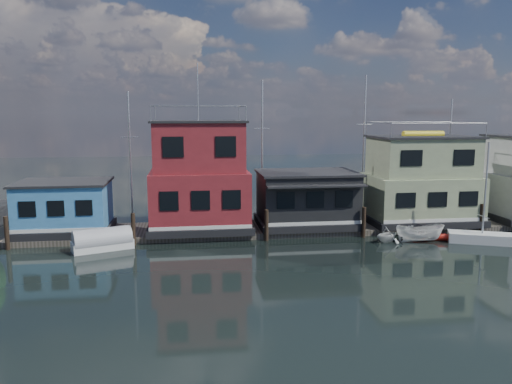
{
  "coord_description": "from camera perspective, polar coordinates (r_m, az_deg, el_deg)",
  "views": [
    {
      "loc": [
        -9.28,
        -24.06,
        8.79
      ],
      "look_at": [
        -4.35,
        12.0,
        3.0
      ],
      "focal_mm": 35.0,
      "sensor_mm": 36.0,
      "label": 1
    }
  ],
  "objects": [
    {
      "name": "ground",
      "position": [
        27.24,
        12.78,
        -10.02
      ],
      "size": [
        160.0,
        160.0,
        0.0
      ],
      "primitive_type": "plane",
      "color": "black",
      "rests_on": "ground"
    },
    {
      "name": "houseboat_blue",
      "position": [
        37.68,
        -21.05,
        -1.64
      ],
      "size": [
        6.4,
        4.9,
        3.66
      ],
      "color": "black",
      "rests_on": "dock"
    },
    {
      "name": "tarp_runabout",
      "position": [
        33.93,
        -17.14,
        -5.39
      ],
      "size": [
        4.05,
        2.71,
        1.53
      ],
      "rotation": [
        0.0,
        0.0,
        0.36
      ],
      "color": "white",
      "rests_on": "ground"
    },
    {
      "name": "background_masts",
      "position": [
        44.46,
        10.68,
        4.71
      ],
      "size": [
        36.4,
        0.16,
        12.0
      ],
      "color": "silver",
      "rests_on": "ground"
    },
    {
      "name": "dinghy_white",
      "position": [
        35.54,
        14.77,
        -4.68
      ],
      "size": [
        2.65,
        2.52,
        1.09
      ],
      "primitive_type": "imported",
      "rotation": [
        0.0,
        0.0,
        2.04
      ],
      "color": "silver",
      "rests_on": "ground"
    },
    {
      "name": "houseboat_red",
      "position": [
        36.37,
        -6.49,
        1.58
      ],
      "size": [
        7.4,
        5.9,
        11.86
      ],
      "color": "black",
      "rests_on": "dock"
    },
    {
      "name": "houseboat_green",
      "position": [
        40.54,
        18.3,
        1.15
      ],
      "size": [
        8.4,
        5.9,
        7.03
      ],
      "color": "black",
      "rests_on": "dock"
    },
    {
      "name": "dock",
      "position": [
        38.21,
        6.49,
        -4.01
      ],
      "size": [
        48.0,
        5.0,
        0.4
      ],
      "primitive_type": "cube",
      "color": "#595147",
      "rests_on": "ground"
    },
    {
      "name": "red_kayak",
      "position": [
        36.93,
        19.46,
        -4.87
      ],
      "size": [
        3.31,
        1.21,
        0.48
      ],
      "primitive_type": "cylinder",
      "rotation": [
        0.0,
        1.57,
        -0.23
      ],
      "color": "#AB1C12",
      "rests_on": "ground"
    },
    {
      "name": "houseboat_dark",
      "position": [
        37.64,
        5.82,
        -0.76
      ],
      "size": [
        7.4,
        6.1,
        4.06
      ],
      "color": "black",
      "rests_on": "dock"
    },
    {
      "name": "pilings",
      "position": [
        35.29,
        7.11,
        -3.62
      ],
      "size": [
        42.28,
        0.28,
        2.2
      ],
      "color": "#2D2116",
      "rests_on": "ground"
    },
    {
      "name": "motorboat",
      "position": [
        36.09,
        18.21,
        -4.49
      ],
      "size": [
        3.44,
        1.8,
        1.27
      ],
      "primitive_type": "imported",
      "rotation": [
        0.0,
        0.0,
        1.39
      ],
      "color": "white",
      "rests_on": "ground"
    },
    {
      "name": "day_sailer",
      "position": [
        37.49,
        24.42,
        -4.7
      ],
      "size": [
        4.58,
        3.01,
        6.87
      ],
      "rotation": [
        0.0,
        0.0,
        -0.39
      ],
      "color": "white",
      "rests_on": "ground"
    }
  ]
}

